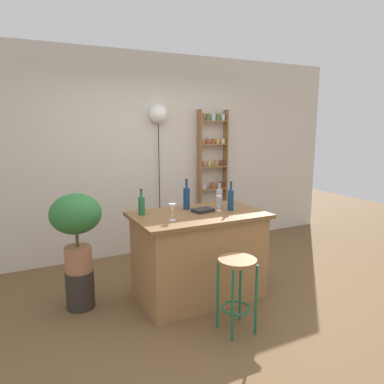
{
  "coord_description": "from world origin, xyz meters",
  "views": [
    {
      "loc": [
        -1.72,
        -2.96,
        1.83
      ],
      "look_at": [
        0.05,
        0.55,
        1.1
      ],
      "focal_mm": 34.07,
      "sensor_mm": 36.0,
      "label": 1
    }
  ],
  "objects_px": {
    "bottle_soda_blue": "(142,205)",
    "wine_glass_left": "(219,200)",
    "bottle_wine_red": "(231,199)",
    "wine_glass_center": "(172,209)",
    "bottle_olive_oil": "(219,198)",
    "cookbook": "(203,210)",
    "bottle_vinegar": "(187,198)",
    "plant_stool": "(80,289)",
    "potted_plant": "(76,222)",
    "spice_shelf": "(212,176)",
    "bar_stool": "(237,278)",
    "pendant_globe_light": "(158,115)"
  },
  "relations": [
    {
      "from": "bottle_soda_blue",
      "to": "wine_glass_left",
      "type": "distance_m",
      "value": 0.82
    },
    {
      "from": "bottle_wine_red",
      "to": "bottle_soda_blue",
      "type": "bearing_deg",
      "value": 165.11
    },
    {
      "from": "wine_glass_center",
      "to": "bottle_soda_blue",
      "type": "bearing_deg",
      "value": 119.6
    },
    {
      "from": "bottle_olive_oil",
      "to": "bottle_soda_blue",
      "type": "bearing_deg",
      "value": 174.87
    },
    {
      "from": "wine_glass_center",
      "to": "cookbook",
      "type": "distance_m",
      "value": 0.47
    },
    {
      "from": "bottle_wine_red",
      "to": "wine_glass_left",
      "type": "xyz_separation_m",
      "value": [
        -0.12,
        0.04,
        -0.0
      ]
    },
    {
      "from": "bottle_olive_oil",
      "to": "bottle_vinegar",
      "type": "relative_size",
      "value": 0.88
    },
    {
      "from": "plant_stool",
      "to": "wine_glass_left",
      "type": "bearing_deg",
      "value": -12.37
    },
    {
      "from": "potted_plant",
      "to": "bottle_vinegar",
      "type": "height_order",
      "value": "bottle_vinegar"
    },
    {
      "from": "bottle_soda_blue",
      "to": "wine_glass_center",
      "type": "distance_m",
      "value": 0.39
    },
    {
      "from": "spice_shelf",
      "to": "plant_stool",
      "type": "distance_m",
      "value": 2.67
    },
    {
      "from": "bottle_wine_red",
      "to": "plant_stool",
      "type": "bearing_deg",
      "value": 167.3
    },
    {
      "from": "bottle_soda_blue",
      "to": "wine_glass_center",
      "type": "bearing_deg",
      "value": -60.4
    },
    {
      "from": "wine_glass_center",
      "to": "spice_shelf",
      "type": "bearing_deg",
      "value": 49.84
    },
    {
      "from": "bar_stool",
      "to": "cookbook",
      "type": "xyz_separation_m",
      "value": [
        0.08,
        0.79,
        0.43
      ]
    },
    {
      "from": "pendant_globe_light",
      "to": "bottle_wine_red",
      "type": "bearing_deg",
      "value": -83.11
    },
    {
      "from": "wine_glass_left",
      "to": "wine_glass_center",
      "type": "distance_m",
      "value": 0.61
    },
    {
      "from": "spice_shelf",
      "to": "potted_plant",
      "type": "xyz_separation_m",
      "value": [
        -2.22,
        -1.21,
        -0.16
      ]
    },
    {
      "from": "spice_shelf",
      "to": "pendant_globe_light",
      "type": "bearing_deg",
      "value": 178.33
    },
    {
      "from": "bottle_vinegar",
      "to": "wine_glass_center",
      "type": "relative_size",
      "value": 2.04
    },
    {
      "from": "pendant_globe_light",
      "to": "potted_plant",
      "type": "bearing_deg",
      "value": -137.87
    },
    {
      "from": "bottle_wine_red",
      "to": "wine_glass_center",
      "type": "bearing_deg",
      "value": -172.47
    },
    {
      "from": "bar_stool",
      "to": "wine_glass_center",
      "type": "bearing_deg",
      "value": 118.97
    },
    {
      "from": "bar_stool",
      "to": "wine_glass_center",
      "type": "distance_m",
      "value": 0.89
    },
    {
      "from": "bar_stool",
      "to": "bottle_soda_blue",
      "type": "height_order",
      "value": "bottle_soda_blue"
    },
    {
      "from": "potted_plant",
      "to": "bottle_wine_red",
      "type": "bearing_deg",
      "value": -12.7
    },
    {
      "from": "bottle_wine_red",
      "to": "cookbook",
      "type": "distance_m",
      "value": 0.32
    },
    {
      "from": "bar_stool",
      "to": "spice_shelf",
      "type": "distance_m",
      "value": 2.56
    },
    {
      "from": "potted_plant",
      "to": "wine_glass_left",
      "type": "bearing_deg",
      "value": -12.37
    },
    {
      "from": "cookbook",
      "to": "pendant_globe_light",
      "type": "bearing_deg",
      "value": 78.19
    },
    {
      "from": "bar_stool",
      "to": "plant_stool",
      "type": "distance_m",
      "value": 1.61
    },
    {
      "from": "bottle_soda_blue",
      "to": "wine_glass_center",
      "type": "height_order",
      "value": "bottle_soda_blue"
    },
    {
      "from": "bar_stool",
      "to": "bottle_olive_oil",
      "type": "relative_size",
      "value": 2.3
    },
    {
      "from": "potted_plant",
      "to": "wine_glass_left",
      "type": "distance_m",
      "value": 1.47
    },
    {
      "from": "pendant_globe_light",
      "to": "bottle_olive_oil",
      "type": "bearing_deg",
      "value": -84.02
    },
    {
      "from": "bottle_olive_oil",
      "to": "pendant_globe_light",
      "type": "relative_size",
      "value": 0.14
    },
    {
      "from": "plant_stool",
      "to": "bottle_vinegar",
      "type": "height_order",
      "value": "bottle_vinegar"
    },
    {
      "from": "potted_plant",
      "to": "bottle_wine_red",
      "type": "height_order",
      "value": "bottle_wine_red"
    },
    {
      "from": "bottle_olive_oil",
      "to": "bottle_vinegar",
      "type": "height_order",
      "value": "bottle_vinegar"
    },
    {
      "from": "bar_stool",
      "to": "bottle_soda_blue",
      "type": "relative_size",
      "value": 2.52
    },
    {
      "from": "potted_plant",
      "to": "wine_glass_center",
      "type": "xyz_separation_m",
      "value": [
        0.83,
        -0.45,
        0.14
      ]
    },
    {
      "from": "bottle_vinegar",
      "to": "pendant_globe_light",
      "type": "distance_m",
      "value": 1.61
    },
    {
      "from": "bar_stool",
      "to": "pendant_globe_light",
      "type": "relative_size",
      "value": 0.32
    },
    {
      "from": "plant_stool",
      "to": "bar_stool",
      "type": "bearing_deg",
      "value": -42.28
    },
    {
      "from": "plant_stool",
      "to": "pendant_globe_light",
      "type": "relative_size",
      "value": 0.18
    },
    {
      "from": "potted_plant",
      "to": "bottle_olive_oil",
      "type": "bearing_deg",
      "value": -6.96
    },
    {
      "from": "wine_glass_left",
      "to": "bottle_vinegar",
      "type": "bearing_deg",
      "value": 139.98
    },
    {
      "from": "spice_shelf",
      "to": "bottle_wine_red",
      "type": "height_order",
      "value": "spice_shelf"
    },
    {
      "from": "plant_stool",
      "to": "bottle_olive_oil",
      "type": "bearing_deg",
      "value": -6.96
    },
    {
      "from": "bar_stool",
      "to": "bottle_wine_red",
      "type": "distance_m",
      "value": 0.97
    }
  ]
}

